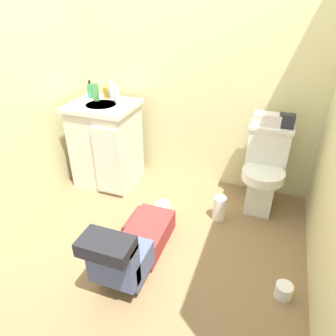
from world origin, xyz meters
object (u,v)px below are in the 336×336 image
object	(u,v)px
bottle_white	(112,90)
toilet_paper_roll	(284,291)
bottle_green	(96,92)
bottle_clear	(117,94)
person_plumber	(135,242)
soap_dispenser	(90,91)
tissue_box	(267,119)
bottle_amber	(106,93)
paper_towel_roll	(220,208)
faucet	(109,94)
toiletry_bag	(287,121)
toilet	(264,170)
vanity_cabinet	(107,144)

from	to	relation	value
bottle_white	toilet_paper_roll	world-z (taller)	bottle_white
bottle_green	bottle_clear	size ratio (longest dim) A/B	1.13
person_plumber	soap_dispenser	world-z (taller)	soap_dispenser
tissue_box	soap_dispenser	distance (m)	1.64
bottle_amber	paper_towel_roll	bearing A→B (deg)	-17.76
toilet_paper_roll	faucet	bearing A→B (deg)	149.90
toiletry_bag	bottle_amber	distance (m)	1.64
bottle_amber	bottle_white	bearing A→B (deg)	-9.37
faucet	soap_dispenser	xyz separation A→B (m)	(-0.19, -0.02, 0.02)
bottle_amber	soap_dispenser	bearing A→B (deg)	-166.22
person_plumber	toiletry_bag	xyz separation A→B (m)	(0.87, 1.08, 0.63)
faucet	bottle_green	distance (m)	0.12
toilet_paper_roll	tissue_box	bearing A→B (deg)	105.90
toilet	bottle_clear	distance (m)	1.48
tissue_box	bottle_white	distance (m)	1.43
vanity_cabinet	faucet	size ratio (longest dim) A/B	8.20
toilet	vanity_cabinet	distance (m)	1.49
bottle_clear	bottle_white	bearing A→B (deg)	143.52
bottle_green	bottle_clear	world-z (taller)	bottle_green
person_plumber	bottle_white	world-z (taller)	bottle_white
paper_towel_roll	toilet	bearing A→B (deg)	46.80
bottle_amber	bottle_white	xyz separation A→B (m)	(0.07, -0.01, 0.04)
faucet	paper_towel_roll	xyz separation A→B (m)	(1.19, -0.38, -0.76)
toiletry_bag	bottle_amber	xyz separation A→B (m)	(-1.64, -0.01, 0.07)
vanity_cabinet	faucet	xyz separation A→B (m)	(-0.00, 0.15, 0.45)
vanity_cabinet	tissue_box	size ratio (longest dim) A/B	3.73
vanity_cabinet	bottle_clear	distance (m)	0.50
faucet	bottle_amber	distance (m)	0.05
bottle_amber	toilet_paper_roll	size ratio (longest dim) A/B	0.99
person_plumber	bottle_white	xyz separation A→B (m)	(-0.70, 1.06, 0.73)
soap_dispenser	bottle_amber	world-z (taller)	soap_dispenser
toilet	bottle_white	xyz separation A→B (m)	(-1.47, 0.07, 0.54)
tissue_box	bottle_white	world-z (taller)	bottle_white
toiletry_bag	bottle_clear	size ratio (longest dim) A/B	0.83
bottle_white	bottle_clear	size ratio (longest dim) A/B	1.21
bottle_green	paper_towel_roll	distance (m)	1.54
toiletry_bag	bottle_white	size ratio (longest dim) A/B	0.69
vanity_cabinet	soap_dispenser	world-z (taller)	soap_dispenser
toilet	tissue_box	distance (m)	0.44
toiletry_bag	bottle_green	distance (m)	1.70
faucet	tissue_box	bearing A→B (deg)	1.20
faucet	bottle_green	xyz separation A→B (m)	(-0.09, -0.08, 0.03)
bottle_white	paper_towel_roll	size ratio (longest dim) A/B	0.81
bottle_amber	bottle_white	size ratio (longest dim) A/B	0.60
person_plumber	toiletry_bag	size ratio (longest dim) A/B	8.59
toilet	bottle_green	size ratio (longest dim) A/B	4.48
bottle_white	soap_dispenser	bearing A→B (deg)	-173.41
person_plumber	toilet_paper_roll	size ratio (longest dim) A/B	9.68
toilet	faucet	distance (m)	1.58
bottle_green	bottle_clear	bearing A→B (deg)	5.23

